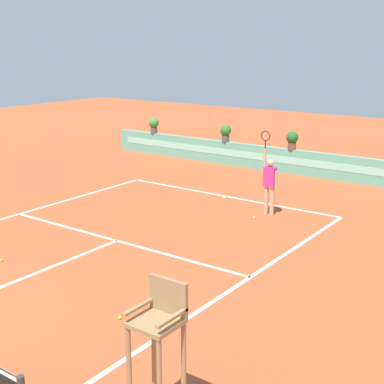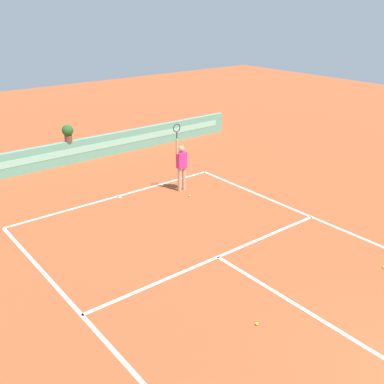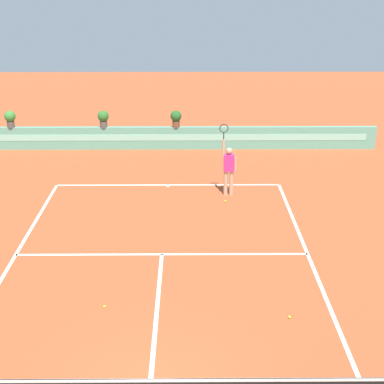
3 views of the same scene
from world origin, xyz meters
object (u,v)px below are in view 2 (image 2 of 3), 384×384
at_px(tennis_ball_mid_court, 257,324).
at_px(tennis_ball_by_sideline, 190,196).
at_px(tennis_player, 181,164).
at_px(tennis_ball_near_baseline, 384,267).
at_px(potted_plant_centre, 68,132).

bearing_deg(tennis_ball_mid_court, tennis_ball_by_sideline, 63.43).
distance_m(tennis_player, tennis_ball_near_baseline, 7.79).
bearing_deg(tennis_ball_mid_court, potted_plant_centre, 83.37).
bearing_deg(tennis_player, tennis_ball_near_baseline, -83.17).
bearing_deg(tennis_player, potted_plant_centre, 109.38).
bearing_deg(potted_plant_centre, tennis_ball_mid_court, -96.63).
bearing_deg(potted_plant_centre, tennis_ball_near_baseline, -77.78).
relative_size(tennis_player, tennis_ball_by_sideline, 38.01).
xyz_separation_m(tennis_ball_mid_court, potted_plant_centre, (1.48, 12.69, 1.38)).
xyz_separation_m(tennis_ball_by_sideline, potted_plant_centre, (-1.80, 6.15, 1.38)).
xyz_separation_m(tennis_player, potted_plant_centre, (-1.93, 5.49, 0.36)).
bearing_deg(tennis_player, tennis_ball_by_sideline, -101.46).
bearing_deg(tennis_ball_by_sideline, potted_plant_centre, 106.30).
xyz_separation_m(tennis_player, tennis_ball_near_baseline, (0.92, -7.67, -1.02)).
bearing_deg(tennis_ball_mid_court, tennis_player, 64.68).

